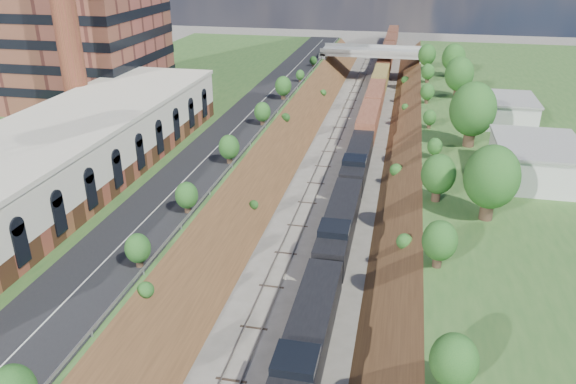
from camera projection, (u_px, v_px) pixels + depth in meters
name	position (u px, v px, depth m)	size (l,w,h in m)	color
platform_left	(118.00, 143.00, 83.55)	(44.00, 180.00, 5.00)	#315A25
embankment_left	(262.00, 170.00, 80.37)	(7.07, 180.00, 7.07)	brown
embankment_right	(418.00, 182.00, 76.17)	(7.07, 180.00, 7.07)	brown
rail_left_track	(319.00, 174.00, 78.73)	(1.58, 180.00, 0.18)	gray
rail_right_track	(356.00, 177.00, 77.74)	(1.58, 180.00, 0.18)	gray
road	(230.00, 134.00, 79.17)	(8.00, 180.00, 0.10)	black
guardrail	(258.00, 133.00, 78.01)	(0.10, 171.00, 0.70)	#99999E
commercial_building	(56.00, 159.00, 60.51)	(14.30, 62.30, 7.00)	brown
overpass	(373.00, 58.00, 131.61)	(24.50, 8.30, 7.40)	gray
white_building_near	(536.00, 162.00, 63.78)	(9.00, 12.00, 4.00)	silver
white_building_far	(505.00, 111.00, 83.60)	(8.00, 10.00, 3.60)	silver
tree_right_large	(492.00, 178.00, 53.34)	(5.25, 5.25, 7.61)	#473323
tree_left_crest	(115.00, 276.00, 41.94)	(2.45, 2.45, 3.55)	#473323
freight_train	(378.00, 89.00, 113.76)	(3.06, 171.95, 4.57)	black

